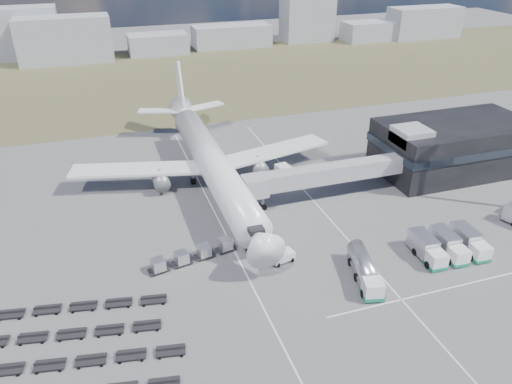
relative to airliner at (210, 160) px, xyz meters
name	(u,v)px	position (x,y,z in m)	size (l,w,h in m)	color
ground	(268,287)	(0.00, -32.38, -5.29)	(420.00, 420.00, 0.00)	#565659
grass_strip	(154,80)	(0.00, 77.62, -5.29)	(420.00, 90.00, 0.01)	brown
lane_markings	(323,262)	(9.77, -29.38, -5.29)	(47.12, 110.00, 0.01)	silver
terminal	(454,145)	(47.77, -8.41, -0.04)	(30.40, 16.40, 11.00)	black
jet_bridge	(315,176)	(15.90, -11.95, -0.24)	(30.30, 3.80, 7.05)	#939399
airliner	(210,160)	(0.00, 0.00, 0.00)	(51.59, 64.53, 17.62)	white
skyline	(74,37)	(-22.76, 118.17, 2.38)	(297.06, 27.34, 21.13)	#9599A2
fuel_tanker	(365,270)	(13.36, -34.95, -3.60)	(5.10, 10.80, 3.38)	white
pushback_tug	(282,257)	(4.00, -27.27, -4.52)	(3.50, 1.97, 1.55)	white
catering_truck	(287,176)	(14.18, -3.45, -3.88)	(3.44, 6.32, 2.75)	white
service_trucks_near	(449,245)	(28.35, -33.47, -3.65)	(10.31, 8.03, 3.01)	white
uld_row	(193,255)	(-8.48, -23.04, -4.16)	(13.73, 4.41, 1.89)	black
baggage_dollies	(67,350)	(-26.18, -36.11, -4.89)	(27.70, 19.92, 0.81)	black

